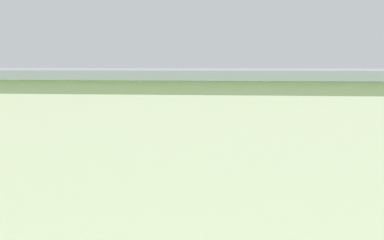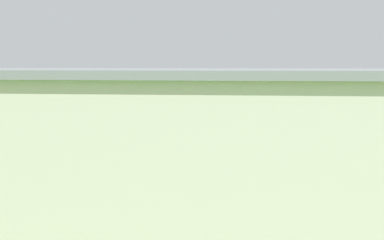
{
  "view_description": "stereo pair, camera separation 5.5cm",
  "coord_description": "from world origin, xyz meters",
  "px_view_note": "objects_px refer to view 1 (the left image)",
  "views": [
    {
      "loc": [
        -3.08,
        67.44,
        7.48
      ],
      "look_at": [
        3.57,
        17.61,
        2.91
      ],
      "focal_mm": 58.45,
      "sensor_mm": 36.0,
      "label": 1
    },
    {
      "loc": [
        -3.14,
        67.43,
        7.48
      ],
      "look_at": [
        3.57,
        17.61,
        2.91
      ],
      "focal_mm": 58.45,
      "sensor_mm": 36.0,
      "label": 2
    }
  ],
  "objects_px": {
    "biplane": "(153,99)",
    "person_crossing_taxiway": "(64,156)",
    "hangar": "(312,152)",
    "person_near_hangar_door": "(20,156)",
    "windsock": "(120,88)"
  },
  "relations": [
    {
      "from": "biplane",
      "to": "person_crossing_taxiway",
      "type": "relative_size",
      "value": 4.49
    },
    {
      "from": "hangar",
      "to": "person_near_hangar_door",
      "type": "distance_m",
      "value": 25.53
    },
    {
      "from": "person_near_hangar_door",
      "to": "person_crossing_taxiway",
      "type": "distance_m",
      "value": 3.29
    },
    {
      "from": "person_crossing_taxiway",
      "to": "hangar",
      "type": "bearing_deg",
      "value": 136.54
    },
    {
      "from": "person_near_hangar_door",
      "to": "person_crossing_taxiway",
      "type": "xyz_separation_m",
      "value": [
        -3.28,
        -0.24,
        0.01
      ]
    },
    {
      "from": "biplane",
      "to": "person_near_hangar_door",
      "type": "relative_size",
      "value": 4.54
    },
    {
      "from": "hangar",
      "to": "biplane",
      "type": "xyz_separation_m",
      "value": [
        13.57,
        -33.42,
        0.32
      ]
    },
    {
      "from": "hangar",
      "to": "person_crossing_taxiway",
      "type": "distance_m",
      "value": 23.21
    },
    {
      "from": "biplane",
      "to": "person_near_hangar_door",
      "type": "xyz_separation_m",
      "value": [
        6.43,
        17.81,
        -3.18
      ]
    },
    {
      "from": "hangar",
      "to": "windsock",
      "type": "height_order",
      "value": "hangar"
    },
    {
      "from": "person_crossing_taxiway",
      "to": "biplane",
      "type": "bearing_deg",
      "value": -100.16
    },
    {
      "from": "biplane",
      "to": "person_crossing_taxiway",
      "type": "distance_m",
      "value": 18.14
    },
    {
      "from": "hangar",
      "to": "person_crossing_taxiway",
      "type": "xyz_separation_m",
      "value": [
        16.72,
        -15.84,
        -2.86
      ]
    },
    {
      "from": "person_crossing_taxiway",
      "to": "windsock",
      "type": "xyz_separation_m",
      "value": [
        1.6,
        -22.93,
        4.05
      ]
    },
    {
      "from": "person_near_hangar_door",
      "to": "windsock",
      "type": "height_order",
      "value": "windsock"
    }
  ]
}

